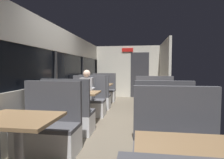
# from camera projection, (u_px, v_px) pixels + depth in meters

# --- Properties ---
(ground_plane) EXTENTS (3.30, 9.20, 0.02)m
(ground_plane) POSITION_uv_depth(u_px,v_px,m) (116.00, 127.00, 4.05)
(ground_plane) COLOR #665B4C
(carriage_window_panel_left) EXTENTS (0.09, 8.48, 2.30)m
(carriage_window_panel_left) POSITION_uv_depth(u_px,v_px,m) (55.00, 77.00, 4.18)
(carriage_window_panel_left) COLOR beige
(carriage_window_panel_left) RESTS_ON ground_plane
(carriage_end_bulkhead) EXTENTS (2.90, 0.11, 2.30)m
(carriage_end_bulkhead) POSITION_uv_depth(u_px,v_px,m) (129.00, 72.00, 8.11)
(carriage_end_bulkhead) COLOR beige
(carriage_end_bulkhead) RESTS_ON ground_plane
(carriage_aisle_panel_right) EXTENTS (0.08, 2.40, 2.30)m
(carriage_aisle_panel_right) POSITION_uv_depth(u_px,v_px,m) (164.00, 72.00, 6.73)
(carriage_aisle_panel_right) COLOR beige
(carriage_aisle_panel_right) RESTS_ON ground_plane
(dining_table_near_window) EXTENTS (0.90, 0.70, 0.74)m
(dining_table_near_window) POSITION_uv_depth(u_px,v_px,m) (18.00, 126.00, 2.07)
(dining_table_near_window) COLOR #9E9EA3
(dining_table_near_window) RESTS_ON ground_plane
(bench_near_window_facing_entry) EXTENTS (0.95, 0.50, 1.10)m
(bench_near_window_facing_entry) POSITION_uv_depth(u_px,v_px,m) (49.00, 131.00, 2.78)
(bench_near_window_facing_entry) COLOR silver
(bench_near_window_facing_entry) RESTS_ON ground_plane
(dining_table_mid_window) EXTENTS (0.90, 0.70, 0.74)m
(dining_table_mid_window) POSITION_uv_depth(u_px,v_px,m) (80.00, 96.00, 4.28)
(dining_table_mid_window) COLOR #9E9EA3
(dining_table_mid_window) RESTS_ON ground_plane
(bench_mid_window_facing_end) EXTENTS (0.95, 0.50, 1.10)m
(bench_mid_window_facing_end) POSITION_uv_depth(u_px,v_px,m) (69.00, 117.00, 3.61)
(bench_mid_window_facing_end) COLOR silver
(bench_mid_window_facing_end) RESTS_ON ground_plane
(bench_mid_window_facing_entry) EXTENTS (0.95, 0.50, 1.10)m
(bench_mid_window_facing_entry) POSITION_uv_depth(u_px,v_px,m) (88.00, 103.00, 4.99)
(bench_mid_window_facing_entry) COLOR silver
(bench_mid_window_facing_entry) RESTS_ON ground_plane
(dining_table_far_window) EXTENTS (0.90, 0.70, 0.74)m
(dining_table_far_window) POSITION_uv_depth(u_px,v_px,m) (100.00, 87.00, 6.49)
(dining_table_far_window) COLOR #9E9EA3
(dining_table_far_window) RESTS_ON ground_plane
(bench_far_window_facing_end) EXTENTS (0.95, 0.50, 1.10)m
(bench_far_window_facing_end) POSITION_uv_depth(u_px,v_px,m) (95.00, 98.00, 5.81)
(bench_far_window_facing_end) COLOR silver
(bench_far_window_facing_end) RESTS_ON ground_plane
(bench_far_window_facing_entry) EXTENTS (0.95, 0.50, 1.10)m
(bench_far_window_facing_entry) POSITION_uv_depth(u_px,v_px,m) (103.00, 93.00, 7.20)
(bench_far_window_facing_entry) COLOR silver
(bench_far_window_facing_entry) RESTS_ON ground_plane
(bench_front_aisle_facing_entry) EXTENTS (0.95, 0.50, 1.10)m
(bench_front_aisle_facing_entry) POSITION_uv_depth(u_px,v_px,m) (177.00, 159.00, 1.93)
(bench_front_aisle_facing_entry) COLOR silver
(bench_front_aisle_facing_entry) RESTS_ON ground_plane
(dining_table_rear_aisle) EXTENTS (0.90, 0.70, 0.74)m
(dining_table_rear_aisle) POSITION_uv_depth(u_px,v_px,m) (158.00, 99.00, 3.83)
(dining_table_rear_aisle) COLOR #9E9EA3
(dining_table_rear_aisle) RESTS_ON ground_plane
(bench_rear_aisle_facing_end) EXTENTS (0.95, 0.50, 1.10)m
(bench_rear_aisle_facing_end) POSITION_uv_depth(u_px,v_px,m) (162.00, 124.00, 3.15)
(bench_rear_aisle_facing_end) COLOR silver
(bench_rear_aisle_facing_end) RESTS_ON ground_plane
(bench_rear_aisle_facing_entry) EXTENTS (0.95, 0.50, 1.10)m
(bench_rear_aisle_facing_entry) POSITION_uv_depth(u_px,v_px,m) (155.00, 107.00, 4.54)
(bench_rear_aisle_facing_entry) COLOR silver
(bench_rear_aisle_facing_entry) RESTS_ON ground_plane
(seated_passenger) EXTENTS (0.47, 0.55, 1.26)m
(seated_passenger) POSITION_uv_depth(u_px,v_px,m) (87.00, 96.00, 4.90)
(seated_passenger) COLOR #26262D
(seated_passenger) RESTS_ON ground_plane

